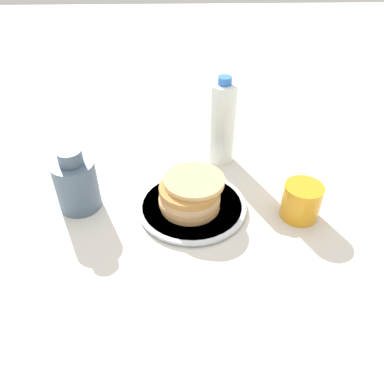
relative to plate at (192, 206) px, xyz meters
name	(u,v)px	position (x,y,z in m)	size (l,w,h in m)	color
ground_plane	(198,210)	(-0.01, 0.01, -0.01)	(4.00, 4.00, 0.00)	silver
plate	(192,206)	(0.00, 0.00, 0.00)	(0.24, 0.24, 0.01)	silver
pancake_stack	(190,194)	(0.00, 0.00, 0.04)	(0.14, 0.14, 0.07)	tan
juice_glass	(301,201)	(-0.23, 0.03, 0.03)	(0.08, 0.08, 0.08)	orange
cream_jug	(76,183)	(0.25, -0.02, 0.05)	(0.09, 0.09, 0.14)	#4C6075
water_bottle_near	(222,123)	(-0.08, -0.20, 0.10)	(0.06, 0.06, 0.22)	silver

